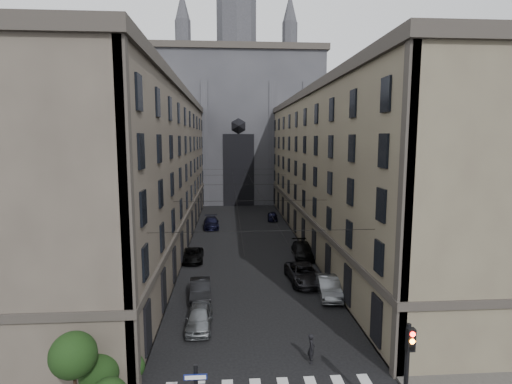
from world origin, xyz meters
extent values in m
cube|color=#383533|center=(-10.50, 36.00, 0.07)|extent=(7.00, 80.00, 0.15)
cube|color=#383533|center=(10.50, 36.00, 0.07)|extent=(7.00, 80.00, 0.15)
cube|color=#473F36|center=(-13.50, 36.00, 9.00)|extent=(13.00, 60.00, 18.00)
cube|color=#38332D|center=(-13.50, 36.00, 18.40)|extent=(13.60, 60.60, 0.90)
cube|color=#38332D|center=(-13.50, 36.00, 4.20)|extent=(13.40, 60.30, 0.50)
cube|color=brown|center=(13.50, 36.00, 9.00)|extent=(13.00, 60.00, 18.00)
cube|color=#38332D|center=(13.50, 36.00, 18.40)|extent=(13.60, 60.60, 0.90)
cube|color=#38332D|center=(13.50, 36.00, 4.20)|extent=(13.40, 60.30, 0.50)
cube|color=#2D2D33|center=(0.00, 75.00, 15.00)|extent=(34.00, 22.00, 30.00)
cube|color=#38332D|center=(0.00, 75.00, 30.50)|extent=(35.00, 23.00, 1.20)
cylinder|color=#2D2D33|center=(0.00, 75.00, 37.00)|extent=(8.40, 8.40, 14.00)
cone|color=#2D2D33|center=(-11.00, 72.00, 36.50)|extent=(3.20, 3.20, 13.00)
cone|color=#2D2D33|center=(11.00, 72.00, 36.50)|extent=(3.20, 3.20, 13.00)
cube|color=black|center=(0.00, 63.95, 7.00)|extent=(6.00, 0.30, 14.00)
cube|color=navy|center=(-3.50, 1.37, 3.55)|extent=(0.95, 0.05, 0.24)
cylinder|color=black|center=(5.60, 2.00, 2.60)|extent=(0.20, 0.20, 5.20)
cube|color=black|center=(5.60, 1.78, 4.60)|extent=(0.34, 0.30, 1.00)
cylinder|color=#FF0C07|center=(5.60, 1.62, 4.92)|extent=(0.22, 0.05, 0.22)
cylinder|color=orange|center=(5.60, 1.62, 4.60)|extent=(0.22, 0.05, 0.22)
cylinder|color=black|center=(5.60, 1.62, 4.28)|extent=(0.22, 0.05, 0.22)
sphere|color=black|center=(-8.80, 5.80, 1.15)|extent=(2.00, 2.00, 2.00)
sphere|color=black|center=(-7.40, 6.80, 0.85)|extent=(1.40, 1.40, 1.40)
sphere|color=black|center=(-9.50, 4.50, 2.95)|extent=(2.20, 2.20, 2.20)
cylinder|color=black|center=(0.00, 10.00, 7.50)|extent=(14.00, 0.03, 0.03)
cylinder|color=black|center=(0.00, 22.00, 7.50)|extent=(14.00, 0.03, 0.03)
cylinder|color=black|center=(0.00, 35.00, 7.50)|extent=(14.00, 0.03, 0.03)
cylinder|color=black|center=(0.00, 48.00, 7.50)|extent=(14.00, 0.03, 0.03)
cylinder|color=black|center=(0.00, 60.00, 7.50)|extent=(14.00, 0.03, 0.03)
cylinder|color=black|center=(-1.30, 36.00, 7.10)|extent=(0.03, 60.00, 0.03)
cylinder|color=black|center=(1.30, 36.00, 7.10)|extent=(0.03, 60.00, 0.03)
imported|color=slate|center=(-4.20, 12.82, 0.75)|extent=(1.80, 4.42, 1.50)
imported|color=black|center=(-4.47, 17.90, 0.78)|extent=(1.94, 4.81, 1.55)
imported|color=black|center=(-5.96, 28.30, 0.66)|extent=(2.34, 4.81, 1.32)
imported|color=black|center=(-4.64, 44.37, 0.78)|extent=(2.50, 5.50, 1.56)
imported|color=slate|center=(6.20, 17.74, 0.81)|extent=(2.17, 5.08, 1.63)
imported|color=black|center=(4.72, 21.13, 0.81)|extent=(3.01, 5.99, 1.63)
imported|color=black|center=(6.14, 28.81, 0.80)|extent=(2.41, 5.55, 1.59)
imported|color=black|center=(5.00, 49.27, 0.67)|extent=(1.93, 4.07, 1.35)
imported|color=black|center=(2.69, 8.00, 0.88)|extent=(0.50, 0.69, 1.76)
camera|label=1|loc=(-2.12, -13.73, 13.10)|focal=28.00mm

